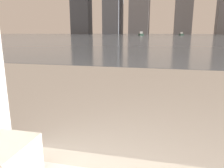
{
  "coord_description": "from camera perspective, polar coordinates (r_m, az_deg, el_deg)",
  "views": [
    {
      "loc": [
        0.44,
        0.16,
        1.1
      ],
      "look_at": [
        0.0,
        2.04,
        0.64
      ],
      "focal_mm": 35.0,
      "sensor_mm": 36.0,
      "label": 1
    }
  ],
  "objects": [
    {
      "name": "skyline_tower_0",
      "position": [
        126.57,
        -8.08,
        18.52
      ],
      "size": [
        10.3,
        7.09,
        25.26
      ],
      "color": "#4C515B",
      "rests_on": "ground_plane"
    },
    {
      "name": "harbor_boat_4",
      "position": [
        73.88,
        7.57,
        12.8
      ],
      "size": [
        2.1,
        3.6,
        1.28
      ],
      "color": "#335647",
      "rests_on": "harbor_water"
    },
    {
      "name": "harbor_boat_3",
      "position": [
        80.56,
        17.64,
        12.31
      ],
      "size": [
        1.51,
        3.12,
        1.12
      ],
      "color": "#335647",
      "rests_on": "harbor_water"
    },
    {
      "name": "harbor_water",
      "position": [
        61.85,
        12.98,
        12.07
      ],
      "size": [
        180.0,
        110.0,
        0.01
      ],
      "color": "slate",
      "rests_on": "ground_plane"
    }
  ]
}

